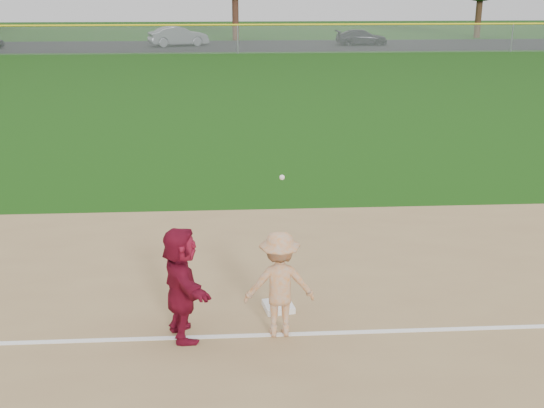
{
  "coord_description": "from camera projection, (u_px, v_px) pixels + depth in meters",
  "views": [
    {
      "loc": [
        -0.71,
        -9.72,
        5.0
      ],
      "look_at": [
        0.0,
        1.5,
        1.3
      ],
      "focal_mm": 45.0,
      "sensor_mm": 36.0,
      "label": 1
    }
  ],
  "objects": [
    {
      "name": "car_right",
      "position": [
        361.0,
        37.0,
        54.9
      ],
      "size": [
        4.25,
        1.88,
        1.21
      ],
      "primitive_type": "imported",
      "rotation": [
        0.0,
        0.0,
        1.61
      ],
      "color": "black",
      "rests_on": "parking_asphalt"
    },
    {
      "name": "first_base",
      "position": [
        278.0,
        306.0,
        10.82
      ],
      "size": [
        0.51,
        0.51,
        0.1
      ],
      "primitive_type": "cube",
      "rotation": [
        0.0,
        0.0,
        0.17
      ],
      "color": "white",
      "rests_on": "infield_dirt"
    },
    {
      "name": "car_mid",
      "position": [
        178.0,
        36.0,
        53.99
      ],
      "size": [
        4.92,
        3.0,
        1.53
      ],
      "primitive_type": "imported",
      "rotation": [
        0.0,
        0.0,
        1.89
      ],
      "color": "slate",
      "rests_on": "parking_asphalt"
    },
    {
      "name": "ground",
      "position": [
        278.0,
        311.0,
        10.82
      ],
      "size": [
        160.0,
        160.0,
        0.0
      ],
      "primitive_type": "plane",
      "color": "#17440D",
      "rests_on": "ground"
    },
    {
      "name": "first_base_play",
      "position": [
        279.0,
        284.0,
        9.85
      ],
      "size": [
        1.04,
        0.65,
        2.36
      ],
      "color": "#AEAEB0",
      "rests_on": "infield_dirt"
    },
    {
      "name": "base_runner",
      "position": [
        181.0,
        283.0,
        9.74
      ],
      "size": [
        0.94,
        1.66,
        1.71
      ],
      "primitive_type": "imported",
      "rotation": [
        0.0,
        0.0,
        1.86
      ],
      "color": "maroon",
      "rests_on": "infield_dirt"
    },
    {
      "name": "parking_asphalt",
      "position": [
        237.0,
        46.0,
        54.42
      ],
      "size": [
        120.0,
        10.0,
        0.01
      ],
      "primitive_type": "cube",
      "color": "black",
      "rests_on": "ground"
    },
    {
      "name": "foul_line",
      "position": [
        282.0,
        334.0,
        10.05
      ],
      "size": [
        60.0,
        0.1,
        0.01
      ],
      "primitive_type": "cube",
      "color": "white",
      "rests_on": "infield_dirt"
    },
    {
      "name": "outfield_fence",
      "position": [
        237.0,
        25.0,
        48.12
      ],
      "size": [
        110.0,
        0.12,
        110.0
      ],
      "color": "#999EA0",
      "rests_on": "ground"
    }
  ]
}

